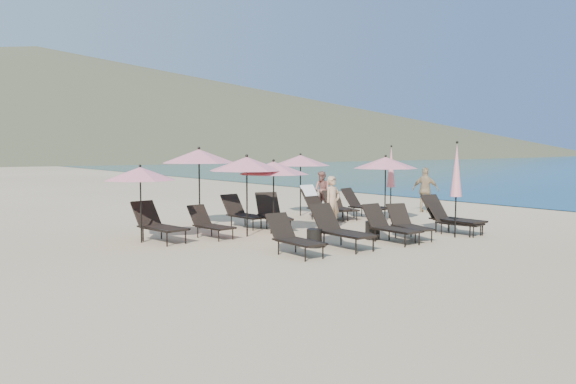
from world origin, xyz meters
TOP-DOWN VIEW (x-y plane):
  - ground at (0.00, 0.00)m, footprint 800.00×800.00m
  - volcanic_headland at (71.37, 302.62)m, footprint 690.00×690.00m
  - lounger_0 at (-3.85, -0.12)m, footprint 0.61×1.57m
  - lounger_1 at (-2.38, -0.06)m, footprint 0.70×1.80m
  - lounger_2 at (-0.78, -0.18)m, footprint 0.65×1.65m
  - lounger_3 at (0.05, -0.09)m, footprint 1.01×1.66m
  - lounger_4 at (1.67, -0.32)m, footprint 0.86×1.59m
  - lounger_5 at (1.82, -0.11)m, footprint 0.72×1.84m
  - lounger_6 at (-5.52, 3.51)m, footprint 0.94×1.85m
  - lounger_7 at (-2.30, 4.45)m, footprint 0.81×1.76m
  - lounger_8 at (-1.83, 3.55)m, footprint 1.29×1.98m
  - lounger_9 at (0.86, 4.48)m, footprint 0.83×1.90m
  - lounger_10 at (1.52, 4.30)m, footprint 1.02×1.75m
  - lounger_11 at (2.41, 3.96)m, footprint 1.12×1.87m
  - lounger_12 at (-4.15, 3.24)m, footprint 0.77×1.55m
  - umbrella_open_0 at (-3.21, 2.82)m, footprint 2.10×2.10m
  - umbrella_open_1 at (-2.49, 2.58)m, footprint 1.97×1.97m
  - umbrella_open_2 at (1.94, 2.54)m, footprint 2.06×2.06m
  - umbrella_open_3 at (-3.49, 5.05)m, footprint 2.30×2.30m
  - umbrella_open_4 at (0.94, 5.73)m, footprint 2.10×2.10m
  - umbrella_open_5 at (-5.95, 3.57)m, footprint 1.87×1.87m
  - umbrella_closed_0 at (1.20, -0.74)m, footprint 0.31×0.31m
  - umbrella_closed_1 at (2.97, 3.26)m, footprint 0.30×0.30m
  - side_table_0 at (-2.82, 0.39)m, footprint 0.38×0.38m
  - side_table_1 at (-0.80, 0.40)m, footprint 0.39×0.39m
  - beachgoer_a at (-0.30, 2.57)m, footprint 0.61×0.43m
  - beachgoer_b at (3.03, 7.00)m, footprint 0.63×0.78m
  - beachgoer_c at (5.44, 3.77)m, footprint 0.83×1.08m

SIDE VIEW (x-z plane):
  - ground at x=0.00m, z-range 0.00..0.00m
  - side_table_0 at x=-2.82m, z-range 0.00..0.46m
  - side_table_1 at x=-0.80m, z-range 0.00..0.48m
  - lounger_12 at x=-4.15m, z-range -0.03..0.83m
  - lounger_4 at x=1.67m, z-range -0.03..0.84m
  - lounger_3 at x=0.05m, z-range -0.03..0.86m
  - lounger_0 at x=-3.85m, z-range -0.03..0.88m
  - lounger_10 at x=1.52m, z-range -0.03..0.91m
  - lounger_2 at x=-0.78m, z-range -0.03..0.92m
  - lounger_7 at x=-2.30m, z-range -0.03..0.95m
  - lounger_11 at x=2.41m, z-range -0.03..0.98m
  - lounger_6 at x=-5.52m, z-range -0.03..0.98m
  - lounger_1 at x=-2.38m, z-range -0.03..1.00m
  - lounger_5 at x=1.82m, z-range -0.03..1.02m
  - lounger_8 at x=-1.83m, z-range -0.03..1.03m
  - lounger_9 at x=0.86m, z-range -0.03..1.13m
  - beachgoer_b at x=3.03m, z-range 0.00..1.52m
  - beachgoer_a at x=-0.30m, z-range 0.00..1.59m
  - beachgoer_c at x=5.44m, z-range 0.00..1.71m
  - umbrella_closed_1 at x=2.97m, z-range 0.50..3.04m
  - umbrella_open_5 at x=-5.95m, z-range 0.77..2.78m
  - umbrella_closed_0 at x=1.20m, z-range 0.51..3.13m
  - umbrella_open_1 at x=-2.49m, z-range 0.82..2.94m
  - umbrella_open_2 at x=1.94m, z-range 0.85..3.07m
  - umbrella_open_4 at x=0.94m, z-range 0.87..3.13m
  - umbrella_open_0 at x=-3.21m, z-range 0.87..3.13m
  - umbrella_open_3 at x=-3.49m, z-range 0.95..3.43m
  - volcanic_headland at x=71.37m, z-range -1.01..53.99m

